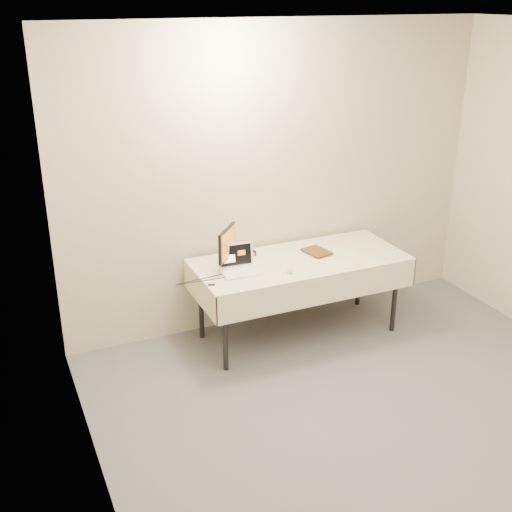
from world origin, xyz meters
name	(u,v)px	position (x,y,z in m)	size (l,w,h in m)	color
ground	(444,477)	(0.00, 0.00, 0.00)	(5.00, 5.00, 0.00)	#55555B
back_wall	(278,178)	(0.00, 2.50, 1.35)	(4.00, 0.10, 2.70)	beige
table	(300,265)	(0.00, 2.05, 0.68)	(1.86, 0.81, 0.74)	black
laptop	(238,265)	(-0.59, 2.02, 0.79)	(0.32, 0.26, 0.22)	white
monitor	(227,245)	(-0.66, 2.10, 0.95)	(0.25, 0.28, 0.36)	black
book	(309,242)	(0.11, 2.09, 0.86)	(0.18, 0.02, 0.25)	brown
alarm_clock	(249,254)	(-0.38, 2.27, 0.76)	(0.12, 0.07, 0.05)	black
clicker	(289,271)	(-0.21, 1.83, 0.75)	(0.05, 0.09, 0.02)	#BABABD
paper_form	(341,252)	(0.41, 2.05, 0.74)	(0.12, 0.30, 0.00)	#AFDCB0
usb_dongle	(212,285)	(-0.89, 1.85, 0.74)	(0.06, 0.02, 0.01)	black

